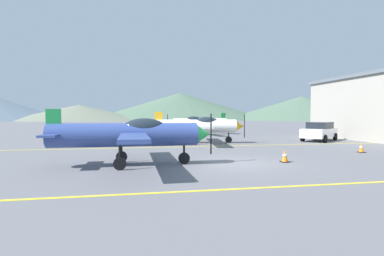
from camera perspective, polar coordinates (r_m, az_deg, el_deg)
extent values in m
plane|color=slate|center=(14.08, 8.07, -6.61)|extent=(400.00, 400.00, 0.00)
cube|color=yellow|center=(9.85, 17.12, -10.62)|extent=(80.00, 0.16, 0.01)
cube|color=yellow|center=(21.19, 1.50, -3.52)|extent=(80.00, 0.16, 0.01)
cylinder|color=#33478C|center=(13.36, -12.63, -1.30)|extent=(6.35, 1.06, 1.03)
cone|color=#1E8C3F|center=(13.73, 2.12, -1.14)|extent=(0.66, 0.88, 0.87)
cube|color=black|center=(13.82, 3.63, -1.12)|extent=(0.04, 0.11, 1.87)
ellipsoid|color=#1E2833|center=(13.35, -9.04, 0.05)|extent=(1.87, 0.85, 0.84)
cube|color=#33478C|center=(13.36, -11.03, -1.08)|extent=(1.08, 8.22, 0.15)
cube|color=#33478C|center=(13.74, -24.79, -1.17)|extent=(0.67, 2.43, 0.09)
cube|color=#1E8C3F|center=(13.72, -24.82, 0.97)|extent=(0.59, 0.12, 1.12)
cylinder|color=black|center=(13.61, -1.52, -3.80)|extent=(0.09, 0.09, 0.94)
cylinder|color=black|center=(13.67, -1.52, -5.76)|extent=(0.52, 0.12, 0.52)
cylinder|color=black|center=(12.41, -13.58, -4.48)|extent=(0.09, 0.09, 0.94)
cylinder|color=black|center=(12.47, -13.56, -6.62)|extent=(0.52, 0.12, 0.52)
cylinder|color=black|center=(14.45, -13.26, -3.50)|extent=(0.09, 0.09, 0.94)
cylinder|color=black|center=(14.50, -13.24, -5.35)|extent=(0.52, 0.12, 0.52)
cylinder|color=white|center=(23.54, 0.71, 0.37)|extent=(6.42, 1.87, 1.03)
cone|color=#F2A519|center=(24.03, 9.06, 0.38)|extent=(0.76, 0.95, 0.87)
cube|color=black|center=(24.11, 9.93, 0.38)|extent=(0.05, 0.12, 1.87)
ellipsoid|color=#1E2833|center=(23.60, 2.75, 1.12)|extent=(1.96, 1.08, 0.84)
cube|color=white|center=(23.56, 1.62, 0.48)|extent=(2.12, 8.27, 0.15)
cube|color=white|center=(23.52, -6.34, 0.46)|extent=(0.97, 2.49, 0.09)
cube|color=#F2A519|center=(23.51, -6.34, 1.71)|extent=(0.60, 0.19, 1.12)
cylinder|color=black|center=(23.89, 6.97, -1.12)|extent=(0.09, 0.09, 0.94)
cylinder|color=black|center=(23.92, 6.97, -2.24)|extent=(0.53, 0.18, 0.52)
cylinder|color=black|center=(22.53, 0.41, -1.31)|extent=(0.09, 0.09, 0.94)
cylinder|color=black|center=(22.57, 0.41, -2.50)|extent=(0.53, 0.18, 0.52)
cylinder|color=black|center=(24.58, 0.11, -1.00)|extent=(0.09, 0.09, 0.94)
cylinder|color=black|center=(24.61, 0.11, -2.09)|extent=(0.53, 0.18, 0.52)
cylinder|color=silver|center=(34.03, 1.58, 1.01)|extent=(6.43, 2.11, 1.03)
cone|color=#1E8C3F|center=(32.85, -4.07, 0.96)|extent=(0.79, 0.97, 0.87)
cube|color=black|center=(32.74, -4.69, 0.95)|extent=(0.06, 0.12, 1.87)
ellipsoid|color=#1E2833|center=(33.71, 0.26, 1.53)|extent=(1.98, 1.15, 0.84)
cube|color=silver|center=(33.89, 1.00, 1.09)|extent=(2.44, 8.26, 0.15)
cube|color=silver|center=(35.24, 5.93, 1.13)|extent=(1.06, 2.50, 0.09)
cube|color=#1E8C3F|center=(35.23, 5.93, 1.96)|extent=(0.60, 0.21, 1.12)
cylinder|color=black|center=(33.14, -2.60, -0.10)|extent=(0.09, 0.09, 0.94)
cylinder|color=black|center=(33.17, -2.60, -0.91)|extent=(0.53, 0.20, 0.52)
cylinder|color=black|center=(35.07, 1.22, 0.04)|extent=(0.09, 0.09, 0.94)
cylinder|color=black|center=(35.09, 1.22, -0.72)|extent=(0.53, 0.20, 0.52)
cylinder|color=black|center=(33.18, 2.55, -0.10)|extent=(0.09, 0.09, 0.94)
cylinder|color=black|center=(33.20, 2.55, -0.91)|extent=(0.53, 0.20, 0.52)
cube|color=white|center=(27.95, 23.03, -0.85)|extent=(4.49, 4.08, 0.75)
cube|color=black|center=(28.07, 23.14, 0.49)|extent=(2.87, 2.74, 0.55)
cylinder|color=black|center=(26.93, 20.27, -1.72)|extent=(0.64, 0.57, 0.64)
cylinder|color=black|center=(26.36, 23.94, -1.87)|extent=(0.64, 0.57, 0.64)
cylinder|color=black|center=(29.60, 22.19, -1.39)|extent=(0.64, 0.57, 0.64)
cylinder|color=black|center=(29.08, 25.56, -1.51)|extent=(0.64, 0.57, 0.64)
cube|color=black|center=(20.45, 29.49, -4.02)|extent=(0.36, 0.36, 0.04)
cone|color=orange|center=(20.42, 29.50, -3.20)|extent=(0.29, 0.29, 0.55)
cylinder|color=white|center=(20.41, 29.51, -3.12)|extent=(0.20, 0.20, 0.08)
cube|color=black|center=(14.84, 17.22, -6.15)|extent=(0.36, 0.36, 0.04)
cone|color=orange|center=(14.80, 17.23, -5.02)|extent=(0.29, 0.29, 0.55)
cylinder|color=white|center=(14.80, 17.23, -4.92)|extent=(0.20, 0.20, 0.08)
cone|color=slate|center=(135.42, -20.62, 2.77)|extent=(56.97, 56.97, 6.57)
cone|color=#4C6651|center=(154.86, -2.30, 4.18)|extent=(89.17, 89.17, 13.66)
cone|color=#4C6651|center=(147.84, 20.04, 3.57)|extent=(71.68, 71.68, 10.88)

